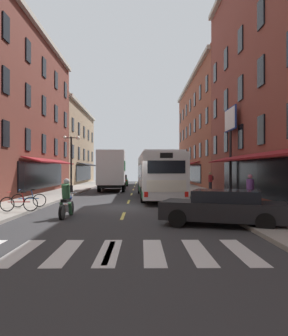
% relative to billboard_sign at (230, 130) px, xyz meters
% --- Properties ---
extents(ground_plane, '(34.80, 80.00, 0.10)m').
position_rel_billboard_sign_xyz_m(ground_plane, '(-7.05, -5.16, -4.89)').
color(ground_plane, '#333335').
extents(lane_centre_dashes, '(0.14, 73.90, 0.01)m').
position_rel_billboard_sign_xyz_m(lane_centre_dashes, '(-7.05, -5.41, -4.84)').
color(lane_centre_dashes, '#DBCC4C').
rests_on(lane_centre_dashes, ground).
extents(crosswalk_near, '(7.10, 2.80, 0.01)m').
position_rel_billboard_sign_xyz_m(crosswalk_near, '(-7.05, -15.16, -4.84)').
color(crosswalk_near, silver).
rests_on(crosswalk_near, ground).
extents(sidewalk_left, '(3.00, 80.00, 0.14)m').
position_rel_billboard_sign_xyz_m(sidewalk_left, '(-12.95, -5.16, -4.77)').
color(sidewalk_left, gray).
rests_on(sidewalk_left, ground).
extents(sidewalk_right, '(3.00, 80.00, 0.14)m').
position_rel_billboard_sign_xyz_m(sidewalk_right, '(-1.15, -5.16, -4.77)').
color(sidewalk_right, gray).
rests_on(sidewalk_right, ground).
extents(billboard_sign, '(0.40, 2.73, 6.23)m').
position_rel_billboard_sign_xyz_m(billboard_sign, '(0.00, 0.00, 0.00)').
color(billboard_sign, black).
rests_on(billboard_sign, sidewalk_right).
extents(transit_bus, '(2.94, 12.54, 3.16)m').
position_rel_billboard_sign_xyz_m(transit_bus, '(-5.08, 0.93, -3.18)').
color(transit_bus, silver).
rests_on(transit_bus, ground).
extents(box_truck, '(2.66, 7.82, 3.75)m').
position_rel_billboard_sign_xyz_m(box_truck, '(-9.03, 8.95, -2.89)').
color(box_truck, '#B21E19').
rests_on(box_truck, ground).
extents(sedan_near, '(2.11, 4.75, 1.39)m').
position_rel_billboard_sign_xyz_m(sedan_near, '(-8.90, 18.94, -4.13)').
color(sedan_near, '#144723').
rests_on(sedan_near, ground).
extents(sedan_mid, '(4.65, 3.08, 1.30)m').
position_rel_billboard_sign_xyz_m(sedan_mid, '(-3.29, -11.39, -4.17)').
color(sedan_mid, black).
rests_on(sedan_mid, ground).
extents(motorcycle_rider, '(0.62, 2.07, 1.66)m').
position_rel_billboard_sign_xyz_m(motorcycle_rider, '(-9.42, -9.19, -4.13)').
color(motorcycle_rider, black).
rests_on(motorcycle_rider, ground).
extents(bicycle_near, '(1.69, 0.53, 0.91)m').
position_rel_billboard_sign_xyz_m(bicycle_near, '(-11.95, -6.38, -4.34)').
color(bicycle_near, black).
rests_on(bicycle_near, sidewalk_left).
extents(bicycle_mid, '(1.71, 0.48, 0.91)m').
position_rel_billboard_sign_xyz_m(bicycle_mid, '(-11.80, -8.18, -4.34)').
color(bicycle_mid, black).
rests_on(bicycle_mid, sidewalk_left).
extents(pedestrian_near, '(0.49, 0.51, 1.66)m').
position_rel_billboard_sign_xyz_m(pedestrian_near, '(-0.17, 6.02, -3.82)').
color(pedestrian_near, black).
rests_on(pedestrian_near, sidewalk_right).
extents(pedestrian_mid, '(0.36, 0.36, 1.70)m').
position_rel_billboard_sign_xyz_m(pedestrian_mid, '(-1.96, 10.42, -3.83)').
color(pedestrian_mid, maroon).
rests_on(pedestrian_mid, sidewalk_right).
extents(pedestrian_far, '(0.36, 0.36, 1.67)m').
position_rel_billboard_sign_xyz_m(pedestrian_far, '(-0.92, -7.08, -3.84)').
color(pedestrian_far, black).
rests_on(pedestrian_far, sidewalk_right).
extents(street_lamp_twin, '(1.42, 0.32, 4.66)m').
position_rel_billboard_sign_xyz_m(street_lamp_twin, '(-11.99, 4.17, -2.10)').
color(street_lamp_twin, black).
rests_on(street_lamp_twin, sidewalk_left).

